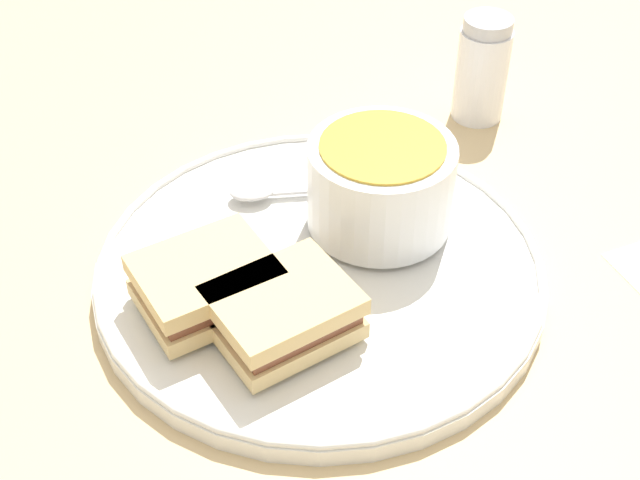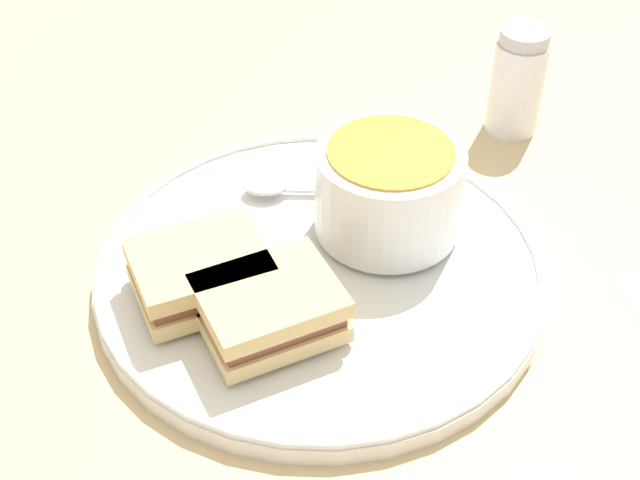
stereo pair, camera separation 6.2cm
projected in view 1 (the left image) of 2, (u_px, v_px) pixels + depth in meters
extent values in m
plane|color=#D1B27F|center=(320.00, 279.00, 0.64)|extent=(2.40, 2.40, 0.00)
cylinder|color=white|center=(320.00, 272.00, 0.64)|extent=(0.32, 0.32, 0.01)
torus|color=white|center=(320.00, 263.00, 0.63)|extent=(0.32, 0.32, 0.01)
cylinder|color=white|center=(376.00, 216.00, 0.66)|extent=(0.06, 0.06, 0.01)
cylinder|color=white|center=(378.00, 184.00, 0.64)|extent=(0.11, 0.11, 0.07)
cylinder|color=gold|center=(380.00, 147.00, 0.62)|extent=(0.09, 0.09, 0.01)
cube|color=silver|center=(321.00, 189.00, 0.69)|extent=(0.06, 0.07, 0.00)
ellipsoid|color=silver|center=(251.00, 191.00, 0.68)|extent=(0.04, 0.04, 0.01)
cube|color=#DBBC7F|center=(207.00, 295.00, 0.60)|extent=(0.09, 0.10, 0.01)
cube|color=brown|center=(206.00, 283.00, 0.59)|extent=(0.08, 0.09, 0.01)
cube|color=#DBBC7F|center=(205.00, 271.00, 0.58)|extent=(0.09, 0.10, 0.01)
cube|color=#DBBC7F|center=(283.00, 324.00, 0.58)|extent=(0.09, 0.10, 0.01)
cube|color=brown|center=(283.00, 312.00, 0.57)|extent=(0.08, 0.09, 0.01)
cube|color=#DBBC7F|center=(283.00, 300.00, 0.56)|extent=(0.09, 0.10, 0.01)
cylinder|color=silver|center=(481.00, 74.00, 0.78)|extent=(0.05, 0.05, 0.08)
cylinder|color=#B7B7BC|center=(488.00, 25.00, 0.75)|extent=(0.04, 0.04, 0.01)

